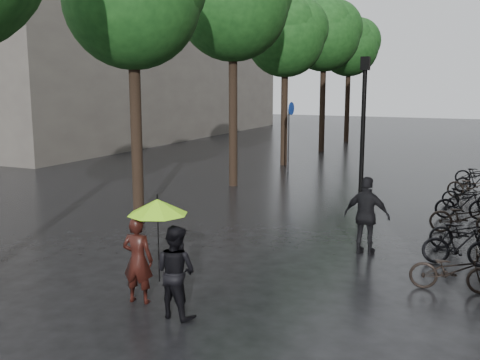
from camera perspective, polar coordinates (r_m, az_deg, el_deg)
The scene contains 10 objects.
ground at distance 9.04m, azimuth -14.31°, elevation -16.22°, with size 120.00×120.00×0.00m, color black.
bg_building at distance 43.85m, azimuth -14.19°, elevation 13.60°, with size 16.00×30.00×14.00m, color #47423D.
street_trees at distance 24.11m, azimuth 2.14°, elevation 15.61°, with size 4.33×34.03×8.91m.
person_burgundy at distance 10.32m, azimuth -10.34°, elevation -7.99°, with size 0.58×0.38×1.58m, color black.
person_black at distance 9.62m, azimuth -6.57°, elevation -9.21°, with size 0.77×0.60×1.59m, color black.
lime_umbrella at distance 9.62m, azimuth -8.38°, elevation -2.71°, with size 1.04×1.04×1.54m.
pedestrian_walking at distance 13.23m, azimuth 12.76°, elevation -3.57°, with size 1.07×0.44×1.82m, color black.
parked_bicycles at distance 17.61m, azimuth 22.22°, elevation -2.28°, with size 1.90×12.91×0.92m.
lamp_post at distance 16.62m, azimuth 12.41°, elevation 5.83°, with size 0.24×0.24×4.65m.
cycle_sign at distance 24.82m, azimuth 5.08°, elevation 5.48°, with size 0.16×0.56×3.09m.
Camera 1 is at (5.23, -6.24, 3.93)m, focal length 42.00 mm.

